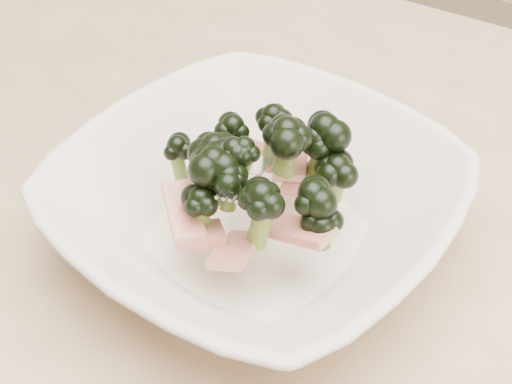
% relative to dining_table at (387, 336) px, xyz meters
% --- Properties ---
extents(dining_table, '(1.20, 0.80, 0.75)m').
position_rel_dining_table_xyz_m(dining_table, '(0.00, 0.00, 0.00)').
color(dining_table, tan).
rests_on(dining_table, ground).
extents(broccoli_dish, '(0.33, 0.33, 0.12)m').
position_rel_dining_table_xyz_m(broccoli_dish, '(-0.11, -0.04, 0.14)').
color(broccoli_dish, beige).
rests_on(broccoli_dish, dining_table).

